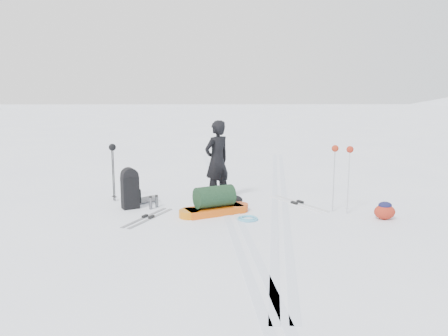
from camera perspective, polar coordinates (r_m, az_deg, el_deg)
The scene contains 13 objects.
ground at distance 9.78m, azimuth 0.81°, elevation -5.61°, with size 200.00×200.00×0.00m, color white.
ski_tracks at distance 10.66m, azimuth 3.93°, elevation -4.32°, with size 3.38×17.97×0.01m.
skier at distance 10.59m, azimuth -0.92°, elevation 0.98°, with size 0.71×0.47×1.95m, color black.
pulk_sled at distance 9.47m, azimuth -1.26°, elevation -4.63°, with size 1.66×1.11×0.62m.
expedition_rucksack at distance 10.16m, azimuth -11.90°, elevation -2.72°, with size 0.77×0.95×0.94m.
ski_poles_black at distance 10.80m, azimuth -14.35°, elevation 1.75°, with size 0.17×0.18×1.40m.
ski_poles_silver at distance 9.74m, azimuth 15.18°, elevation 1.44°, with size 0.42×0.33×1.48m.
touring_skis_grey at distance 9.35m, azimuth -9.89°, elevation -6.39°, with size 0.89×1.55×0.06m.
touring_skis_white at distance 10.51m, azimuth 9.54°, elevation -4.58°, with size 1.18×1.73×0.07m.
rope_coil at distance 9.12m, azimuth 3.14°, elevation -6.58°, with size 0.50×0.50×0.05m.
small_daypack at distance 9.69m, azimuth 20.25°, elevation -5.26°, with size 0.54×0.49×0.37m.
thermos_pair at distance 10.09m, azimuth -9.19°, elevation -4.41°, with size 0.20×0.30×0.30m.
stuff_sack at distance 10.27m, azimuth 1.45°, elevation -4.22°, with size 0.37×0.29×0.22m.
Camera 1 is at (-0.37, -9.42, 2.58)m, focal length 35.00 mm.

